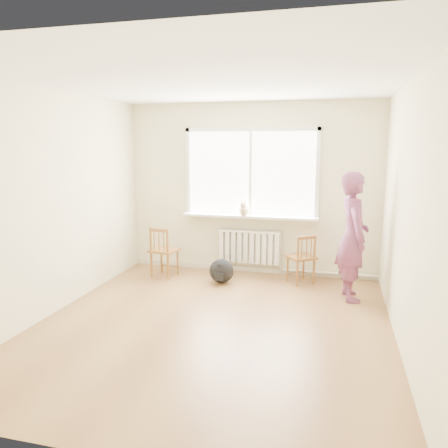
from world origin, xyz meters
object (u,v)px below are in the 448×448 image
Objects in this scene: person at (353,237)px; backpack at (221,271)px; chair_right at (302,259)px; cat at (244,209)px; chair_left at (163,252)px.

backpack is (-1.85, 0.21, -0.67)m from person.
chair_right is 1.22m from backpack.
cat is 1.01× the size of backpack.
cat reaches higher than chair_left.
chair_left reaches higher than backpack.
cat reaches higher than chair_right.
cat is (-1.62, 0.72, 0.20)m from person.
cat is at bearing -51.29° from chair_right.
person is at bearing 108.58° from chair_right.
person is (0.68, -0.47, 0.47)m from chair_right.
cat is (1.19, 0.45, 0.65)m from chair_left.
chair_left is 2.16× the size of backpack.
cat is at bearing 65.41° from backpack.
chair_right is (2.13, 0.21, -0.02)m from chair_left.
person is 4.64× the size of backpack.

